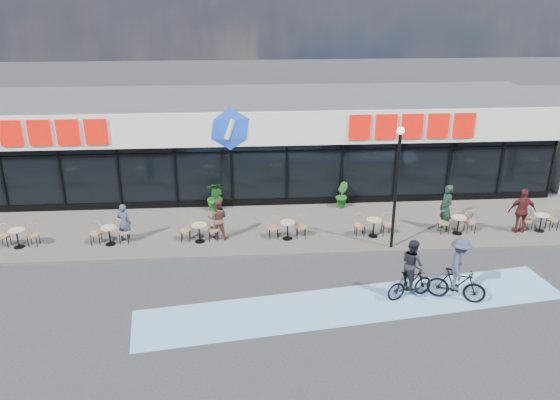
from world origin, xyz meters
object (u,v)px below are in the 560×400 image
potted_plant_mid (215,196)px  potted_plant_right (341,195)px  patron_right (218,219)px  pedestrian_c (522,211)px  cyclist_a (458,273)px  patron_left (124,223)px  lamp_post (397,177)px  cyclist_b (411,274)px  potted_plant_left (215,199)px  pedestrian_a (446,208)px

potted_plant_mid → potted_plant_right: 5.74m
patron_right → potted_plant_right: bearing=-144.1°
potted_plant_right → pedestrian_c: size_ratio=0.61×
potted_plant_right → patron_right: size_ratio=0.69×
cyclist_a → patron_left: bearing=156.3°
lamp_post → potted_plant_mid: size_ratio=3.78×
lamp_post → potted_plant_right: 4.96m
pedestrian_c → potted_plant_mid: bearing=-10.1°
potted_plant_right → patron_left: patron_left is taller
lamp_post → cyclist_b: bearing=-95.3°
lamp_post → patron_right: 7.13m
potted_plant_right → cyclist_b: bearing=-83.4°
pedestrian_c → cyclist_b: size_ratio=0.91×
lamp_post → pedestrian_c: (5.60, 0.97, -1.91)m
patron_right → potted_plant_mid: bearing=-77.6°
potted_plant_right → potted_plant_mid: bearing=178.9°
patron_right → cyclist_a: cyclist_a is taller
potted_plant_left → patron_left: (-3.44, -2.87, 0.22)m
potted_plant_right → pedestrian_a: 4.75m
lamp_post → potted_plant_left: bearing=149.0°
potted_plant_left → cyclist_b: size_ratio=0.54×
pedestrian_a → pedestrian_c: size_ratio=1.03×
potted_plant_left → patron_left: patron_left is taller
patron_left → pedestrian_c: 15.99m
lamp_post → potted_plant_mid: (-6.97, 4.33, -2.23)m
patron_left → pedestrian_c: size_ratio=0.82×
lamp_post → pedestrian_a: size_ratio=2.43×
lamp_post → patron_right: lamp_post is taller
potted_plant_left → pedestrian_c: 12.95m
potted_plant_right → cyclist_a: size_ratio=0.53×
potted_plant_mid → pedestrian_a: bearing=-17.0°
pedestrian_a → cyclist_b: bearing=-39.4°
patron_left → cyclist_b: (10.06, -4.80, 0.01)m
lamp_post → pedestrian_a: bearing=28.6°
potted_plant_mid → pedestrian_a: 10.00m
patron_left → patron_right: size_ratio=0.92×
patron_right → cyclist_a: 9.32m
patron_left → pedestrian_a: size_ratio=0.80×
patron_right → cyclist_b: (6.39, -4.79, -0.06)m
potted_plant_right → cyclist_a: cyclist_a is taller
potted_plant_right → cyclist_a: (2.35, -7.97, 0.30)m
potted_plant_left → pedestrian_a: size_ratio=0.58×
potted_plant_left → potted_plant_right: (5.71, 0.05, 0.02)m
patron_left → cyclist_b: size_ratio=0.75×
patron_left → cyclist_a: (11.51, -5.05, 0.10)m
patron_left → potted_plant_left: bearing=-121.5°
pedestrian_a → patron_left: bearing=-98.3°
potted_plant_mid → cyclist_a: 11.44m
lamp_post → pedestrian_a: lamp_post is taller
potted_plant_mid → cyclist_b: size_ratio=0.60×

